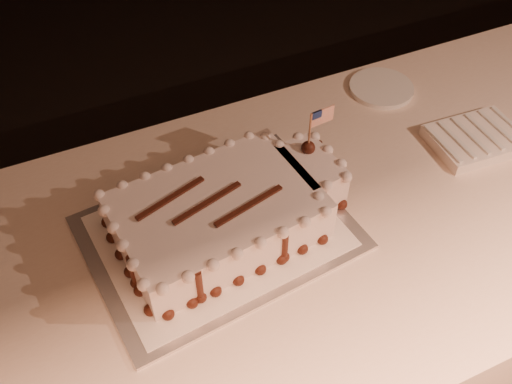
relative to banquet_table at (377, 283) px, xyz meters
name	(u,v)px	position (x,y,z in m)	size (l,w,h in m)	color
banquet_table	(377,283)	(0.00, 0.00, 0.00)	(2.40, 0.80, 0.75)	beige
cake_board	(219,232)	(-0.41, 0.04, 0.38)	(0.49, 0.37, 0.01)	silver
doily	(218,231)	(-0.41, 0.04, 0.38)	(0.44, 0.33, 0.00)	white
sheet_cake	(229,210)	(-0.38, 0.04, 0.43)	(0.47, 0.30, 0.18)	white
napkin_stack	(476,139)	(0.21, 0.04, 0.39)	(0.21, 0.16, 0.03)	white
side_plate	(381,88)	(0.13, 0.29, 0.38)	(0.16, 0.16, 0.01)	white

